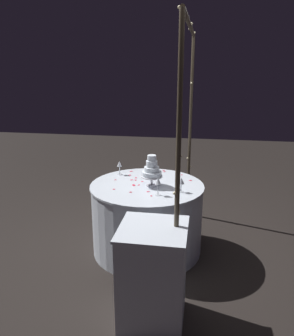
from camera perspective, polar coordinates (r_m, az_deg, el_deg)
name	(u,v)px	position (r m, az deg, el deg)	size (l,w,h in m)	color
ground_plane	(147,249)	(3.78, 0.00, -13.47)	(12.00, 12.00, 0.00)	black
decorative_arch	(187,115)	(3.26, 6.71, 8.86)	(2.01, 0.06, 2.27)	#473D2D
main_table	(147,218)	(3.61, 0.00, -8.38)	(1.17, 1.17, 0.74)	silver
side_table	(153,275)	(2.68, 0.99, -17.57)	(0.50, 0.50, 0.79)	silver
tiered_cake	(152,170)	(3.38, 0.80, -0.35)	(0.22, 0.22, 0.32)	silver
wine_glass_0	(158,182)	(3.15, 1.88, -2.35)	(0.06, 0.06, 0.18)	silver
wine_glass_1	(120,165)	(3.77, -4.65, 0.58)	(0.06, 0.06, 0.16)	silver
wine_glass_2	(181,181)	(3.25, 5.79, -2.27)	(0.06, 0.06, 0.15)	silver
rose_petal_0	(182,175)	(3.80, 5.88, -1.14)	(0.02, 0.02, 0.00)	#E02D47
rose_petal_1	(134,186)	(3.44, -2.21, -2.97)	(0.03, 0.02, 0.00)	#E02D47
rose_petal_2	(131,192)	(3.27, -2.78, -4.08)	(0.03, 0.02, 0.00)	#E02D47
rose_petal_3	(115,180)	(3.62, -5.35, -2.00)	(0.02, 0.02, 0.00)	#E02D47
rose_petal_4	(132,180)	(3.61, -2.60, -2.01)	(0.03, 0.02, 0.00)	#E02D47
rose_petal_5	(136,180)	(3.60, -1.93, -2.04)	(0.03, 0.02, 0.00)	#E02D47
rose_petal_6	(149,170)	(3.93, 0.37, -0.40)	(0.03, 0.02, 0.00)	#E02D47
rose_petal_7	(131,171)	(3.91, -2.66, -0.55)	(0.04, 0.03, 0.00)	#E02D47
rose_petal_8	(151,196)	(3.17, 0.73, -4.72)	(0.02, 0.02, 0.00)	#E02D47
rose_petal_9	(139,185)	(3.46, -1.39, -2.87)	(0.03, 0.02, 0.00)	#E02D47
rose_petal_10	(114,189)	(3.35, -5.60, -3.57)	(0.03, 0.02, 0.00)	#E02D47
rose_petal_11	(190,180)	(3.62, 7.32, -2.08)	(0.03, 0.02, 0.00)	#E02D47
rose_petal_12	(164,170)	(3.94, 2.84, -0.38)	(0.03, 0.02, 0.00)	#E02D47
rose_petal_13	(164,172)	(3.90, 2.95, -0.61)	(0.03, 0.02, 0.00)	#E02D47
rose_petal_14	(136,178)	(3.68, -1.87, -1.64)	(0.03, 0.02, 0.00)	#E02D47
rose_petal_15	(134,185)	(3.46, -2.26, -2.86)	(0.04, 0.03, 0.00)	#E02D47
rose_petal_16	(148,192)	(3.27, 0.18, -4.01)	(0.03, 0.02, 0.00)	#E02D47
rose_petal_17	(161,177)	(3.72, 2.39, -1.45)	(0.03, 0.02, 0.00)	#E02D47
rose_petal_18	(130,175)	(3.77, -2.91, -1.20)	(0.03, 0.02, 0.00)	#E02D47
rose_petal_19	(142,182)	(3.56, -0.80, -2.29)	(0.03, 0.02, 0.00)	#E02D47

